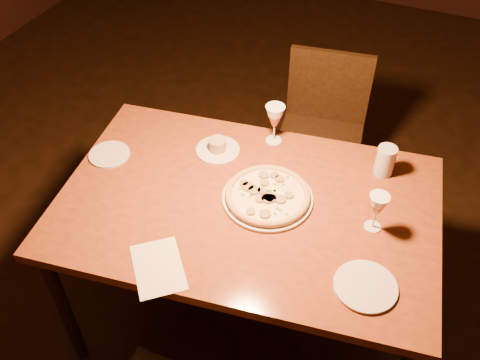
% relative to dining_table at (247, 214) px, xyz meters
% --- Properties ---
extents(floor, '(7.00, 7.00, 0.00)m').
position_rel_dining_table_xyz_m(floor, '(-0.02, 0.23, -0.73)').
color(floor, black).
rests_on(floor, ground).
extents(dining_table, '(1.62, 1.17, 0.81)m').
position_rel_dining_table_xyz_m(dining_table, '(0.00, 0.00, 0.00)').
color(dining_table, brown).
rests_on(dining_table, floor).
extents(chair_far, '(0.51, 0.51, 0.92)m').
position_rel_dining_table_xyz_m(chair_far, '(0.05, 0.93, -0.22)').
color(chair_far, black).
rests_on(chair_far, floor).
extents(pizza_plate, '(0.36, 0.36, 0.04)m').
position_rel_dining_table_xyz_m(pizza_plate, '(0.07, 0.05, 0.09)').
color(pizza_plate, silver).
rests_on(pizza_plate, dining_table).
extents(ramekin_saucer, '(0.19, 0.19, 0.06)m').
position_rel_dining_table_xyz_m(ramekin_saucer, '(-0.24, 0.24, 0.09)').
color(ramekin_saucer, silver).
rests_on(ramekin_saucer, dining_table).
extents(wine_glass_far, '(0.09, 0.09, 0.19)m').
position_rel_dining_table_xyz_m(wine_glass_far, '(-0.04, 0.40, 0.17)').
color(wine_glass_far, '#B1574A').
rests_on(wine_glass_far, dining_table).
extents(wine_glass_right, '(0.08, 0.08, 0.17)m').
position_rel_dining_table_xyz_m(wine_glass_right, '(0.49, 0.07, 0.15)').
color(wine_glass_right, '#B1574A').
rests_on(wine_glass_right, dining_table).
extents(water_tumbler, '(0.08, 0.08, 0.13)m').
position_rel_dining_table_xyz_m(water_tumbler, '(0.46, 0.39, 0.14)').
color(water_tumbler, '#ADB4BD').
rests_on(water_tumbler, dining_table).
extents(side_plate_left, '(0.18, 0.18, 0.01)m').
position_rel_dining_table_xyz_m(side_plate_left, '(-0.66, 0.02, 0.08)').
color(side_plate_left, silver).
rests_on(side_plate_left, dining_table).
extents(side_plate_near, '(0.22, 0.22, 0.01)m').
position_rel_dining_table_xyz_m(side_plate_near, '(0.53, -0.21, 0.08)').
color(side_plate_near, silver).
rests_on(side_plate_near, dining_table).
extents(menu_card, '(0.29, 0.30, 0.00)m').
position_rel_dining_table_xyz_m(menu_card, '(-0.16, -0.42, 0.07)').
color(menu_card, beige).
rests_on(menu_card, dining_table).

